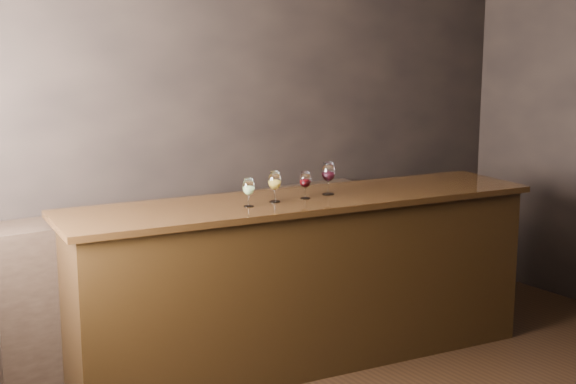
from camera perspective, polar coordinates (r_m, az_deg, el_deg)
room_shell at (r=3.99m, az=10.00°, el=6.17°), size 5.02×4.52×2.81m
bar_counter at (r=5.31m, az=1.10°, el=-6.50°), size 3.12×1.06×1.07m
bar_top at (r=5.17m, az=1.13°, el=-0.62°), size 3.23×1.15×0.04m
back_bar_shelf at (r=5.63m, az=-6.30°, el=-5.85°), size 2.82×0.40×1.02m
glass_white at (r=4.88m, az=-2.82°, el=0.32°), size 0.07×0.07×0.18m
glass_amber at (r=5.01m, az=-0.96°, el=0.76°), size 0.08×0.08×0.19m
glass_red_a at (r=5.12m, az=1.24°, el=0.83°), size 0.07×0.07×0.18m
glass_red_b at (r=5.25m, az=2.89°, el=1.38°), size 0.09×0.09×0.21m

